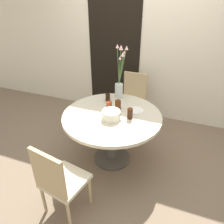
% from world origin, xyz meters
% --- Properties ---
extents(ground_plane, '(16.00, 16.00, 0.00)m').
position_xyz_m(ground_plane, '(0.00, 0.00, 0.00)').
color(ground_plane, '#7A6651').
extents(wall_back, '(8.00, 0.05, 2.60)m').
position_xyz_m(wall_back, '(0.00, 1.38, 1.30)').
color(wall_back, beige).
rests_on(wall_back, ground_plane).
extents(doorway_panel, '(0.90, 0.01, 2.05)m').
position_xyz_m(doorway_panel, '(-0.47, 1.34, 1.02)').
color(doorway_panel, black).
rests_on(doorway_panel, ground_plane).
extents(dining_table, '(1.23, 1.23, 0.71)m').
position_xyz_m(dining_table, '(0.00, 0.00, 0.58)').
color(dining_table, beige).
rests_on(dining_table, ground_plane).
extents(chair_far_back, '(0.40, 0.40, 0.88)m').
position_xyz_m(chair_far_back, '(0.00, 0.98, 0.49)').
color(chair_far_back, beige).
rests_on(chair_far_back, ground_plane).
extents(chair_near_front, '(0.47, 0.47, 0.88)m').
position_xyz_m(chair_near_front, '(-0.18, -0.96, 0.49)').
color(chair_near_front, beige).
rests_on(chair_near_front, ground_plane).
extents(birthday_cake, '(0.22, 0.22, 0.15)m').
position_xyz_m(birthday_cake, '(0.02, -0.09, 0.76)').
color(birthday_cake, white).
rests_on(birthday_cake, dining_table).
extents(flower_vase, '(0.20, 0.28, 0.75)m').
position_xyz_m(flower_vase, '(-0.08, 0.49, 0.95)').
color(flower_vase, silver).
rests_on(flower_vase, dining_table).
extents(side_plate, '(0.19, 0.19, 0.01)m').
position_xyz_m(side_plate, '(0.25, 0.21, 0.72)').
color(side_plate, white).
rests_on(side_plate, dining_table).
extents(drink_glass_0, '(0.06, 0.06, 0.10)m').
position_xyz_m(drink_glass_0, '(-0.18, 0.33, 0.76)').
color(drink_glass_0, black).
rests_on(drink_glass_0, dining_table).
extents(drink_glass_1, '(0.08, 0.08, 0.12)m').
position_xyz_m(drink_glass_1, '(0.02, 0.17, 0.77)').
color(drink_glass_1, '#51280F').
rests_on(drink_glass_1, dining_table).
extents(drink_glass_2, '(0.07, 0.07, 0.13)m').
position_xyz_m(drink_glass_2, '(0.23, -0.00, 0.78)').
color(drink_glass_2, '#33190C').
rests_on(drink_glass_2, dining_table).
extents(drink_glass_3, '(0.07, 0.07, 0.12)m').
position_xyz_m(drink_glass_3, '(-0.08, 0.09, 0.77)').
color(drink_glass_3, maroon).
rests_on(drink_glass_3, dining_table).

